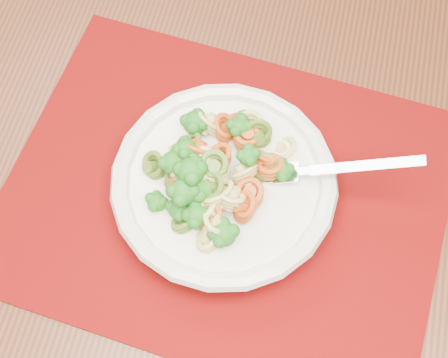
# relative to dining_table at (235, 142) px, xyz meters

# --- Properties ---
(dining_table) EXTENTS (1.49, 1.03, 0.70)m
(dining_table) POSITION_rel_dining_table_xyz_m (0.00, 0.00, 0.00)
(dining_table) COLOR #572918
(dining_table) RESTS_ON ground
(placemat) EXTENTS (0.52, 0.44, 0.00)m
(placemat) POSITION_rel_dining_table_xyz_m (0.00, -0.12, 0.09)
(placemat) COLOR #600704
(placemat) RESTS_ON dining_table
(pasta_bowl) EXTENTS (0.23, 0.23, 0.04)m
(pasta_bowl) POSITION_rel_dining_table_xyz_m (0.00, -0.12, 0.12)
(pasta_bowl) COLOR silver
(pasta_bowl) RESTS_ON placemat
(pasta_broccoli_heap) EXTENTS (0.20, 0.20, 0.06)m
(pasta_broccoli_heap) POSITION_rel_dining_table_xyz_m (0.00, -0.12, 0.14)
(pasta_broccoli_heap) COLOR tan
(pasta_broccoli_heap) RESTS_ON pasta_bowl
(fork) EXTENTS (0.18, 0.03, 0.08)m
(fork) POSITION_rel_dining_table_xyz_m (0.06, -0.10, 0.14)
(fork) COLOR silver
(fork) RESTS_ON pasta_bowl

